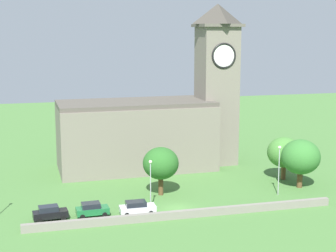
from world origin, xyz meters
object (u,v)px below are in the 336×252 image
Objects in this scene: streetlamp_west_mid at (151,176)px; tree_by_tower at (161,164)px; tree_churchyard at (284,152)px; tree_riverside_east at (301,157)px; church at (155,123)px; car_black at (50,213)px; car_green at (92,209)px; streetlamp_central at (279,163)px; car_white at (137,208)px.

tree_by_tower is at bearing 63.24° from streetlamp_west_mid.
tree_churchyard is 4.77m from tree_riverside_east.
church reaches higher than car_black.
streetlamp_west_mid is at bearing -160.42° from tree_churchyard.
streetlamp_west_mid reaches higher than car_green.
streetlamp_central is 0.98× the size of tree_riverside_east.
church is 25.59m from car_white.
streetlamp_central is at bearing 3.74° from car_black.
car_black is 11.05m from car_white.
church is 7.15× the size of car_black.
car_green is 0.91× the size of car_white.
car_green is at bearing -121.31° from church.
streetlamp_central is at bearing -56.70° from church.
tree_by_tower is at bearing 175.23° from tree_riverside_east.
church reaches higher than tree_riverside_east.
streetlamp_west_mid is at bearing 38.82° from car_white.
tree_riverside_east is (32.00, 4.65, 3.85)m from car_green.
tree_churchyard is (23.77, 8.45, -0.07)m from streetlamp_west_mid.
tree_churchyard is 0.98× the size of tree_by_tower.
car_green is 13.04m from tree_by_tower.
church is 4.49× the size of tree_by_tower.
streetlamp_central is (13.45, -20.47, -2.98)m from church.
car_green is 0.57× the size of tree_riverside_east.
car_green is 0.63× the size of streetlamp_west_mid.
tree_riverside_east reaches higher than streetlamp_west_mid.
streetlamp_central reaches higher than car_white.
car_black is 0.63× the size of tree_by_tower.
car_green is at bearing -175.74° from streetlamp_central.
streetlamp_central is 17.01m from tree_by_tower.
car_black is 37.79m from tree_riverside_east.
streetlamp_west_mid is at bearing 4.49° from car_black.
tree_churchyard reaches higher than streetlamp_west_mid.
church is at bearing 75.06° from streetlamp_west_mid.
streetlamp_west_mid is 0.90× the size of tree_riverside_east.
tree_by_tower is (4.97, 7.26, 3.78)m from car_white.
streetlamp_west_mid is (-5.75, -21.54, -3.34)m from church.
tree_by_tower is (-2.98, -16.06, -3.14)m from church.
car_white is 21.94m from streetlamp_central.
tree_churchyard is (36.99, 9.49, 3.48)m from car_black.
car_black is at bearing -172.75° from tree_riverside_east.
tree_churchyard is at bearing 16.51° from car_green.
streetlamp_central reaches higher than streetlamp_west_mid.
streetlamp_central is at bearing 4.26° from car_green.
tree_churchyard is 21.21m from tree_by_tower.
church reaches higher than tree_by_tower.
car_white is at bearing -8.25° from car_green.
streetlamp_central is at bearing -151.68° from tree_riverside_east.
streetlamp_central is at bearing -15.01° from tree_by_tower.
tree_by_tower is (15.99, 6.52, 3.74)m from car_black.
tree_churchyard reaches higher than car_green.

